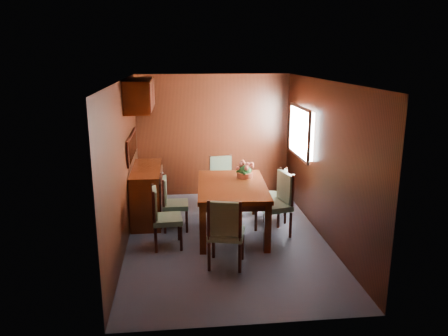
{
  "coord_description": "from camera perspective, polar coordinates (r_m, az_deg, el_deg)",
  "views": [
    {
      "loc": [
        -0.7,
        -6.24,
        2.78
      ],
      "look_at": [
        0.0,
        0.29,
        1.05
      ],
      "focal_mm": 35.0,
      "sensor_mm": 36.0,
      "label": 1
    }
  ],
  "objects": [
    {
      "name": "chair_right_near",
      "position": [
        6.88,
        7.08,
        -4.14
      ],
      "size": [
        0.56,
        0.58,
        1.02
      ],
      "rotation": [
        0.0,
        0.0,
        1.81
      ],
      "color": "black",
      "rests_on": "ground"
    },
    {
      "name": "chair_head",
      "position": [
        5.76,
        0.2,
        -8.04
      ],
      "size": [
        0.56,
        0.54,
        0.98
      ],
      "rotation": [
        0.0,
        0.0,
        -0.23
      ],
      "color": "black",
      "rests_on": "ground"
    },
    {
      "name": "chair_left_far",
      "position": [
        7.09,
        -6.92,
        -4.19
      ],
      "size": [
        0.4,
        0.42,
        0.88
      ],
      "rotation": [
        0.0,
        0.0,
        -1.57
      ],
      "color": "black",
      "rests_on": "ground"
    },
    {
      "name": "room_shell",
      "position": [
        6.69,
        -0.93,
        4.88
      ],
      "size": [
        3.06,
        4.52,
        2.41
      ],
      "color": "black",
      "rests_on": "ground"
    },
    {
      "name": "flower_centerpiece",
      "position": [
        7.2,
        2.75,
        -0.15
      ],
      "size": [
        0.28,
        0.28,
        0.28
      ],
      "color": "#A44D32",
      "rests_on": "dining_table"
    },
    {
      "name": "chair_left_near",
      "position": [
        6.45,
        -8.07,
        -5.99
      ],
      "size": [
        0.45,
        0.47,
        0.92
      ],
      "rotation": [
        0.0,
        0.0,
        -1.49
      ],
      "color": "black",
      "rests_on": "ground"
    },
    {
      "name": "chair_right_far",
      "position": [
        7.49,
        7.25,
        -3.17
      ],
      "size": [
        0.48,
        0.5,
        0.88
      ],
      "rotation": [
        0.0,
        0.0,
        1.34
      ],
      "color": "black",
      "rests_on": "ground"
    },
    {
      "name": "sideboard",
      "position": [
        7.62,
        -9.98,
        -3.27
      ],
      "size": [
        0.48,
        1.4,
        0.9
      ],
      "primitive_type": "cube",
      "color": "#381407",
      "rests_on": "ground"
    },
    {
      "name": "chair_foot",
      "position": [
        8.13,
        -0.27,
        -1.35
      ],
      "size": [
        0.5,
        0.49,
        0.94
      ],
      "rotation": [
        0.0,
        0.0,
        3.28
      ],
      "color": "black",
      "rests_on": "ground"
    },
    {
      "name": "ground",
      "position": [
        6.86,
        0.26,
        -9.13
      ],
      "size": [
        4.5,
        4.5,
        0.0
      ],
      "primitive_type": "plane",
      "color": "#3F4456",
      "rests_on": "ground"
    },
    {
      "name": "dining_table",
      "position": [
        6.87,
        1.04,
        -3.03
      ],
      "size": [
        1.16,
        1.75,
        0.79
      ],
      "rotation": [
        0.0,
        0.0,
        -0.06
      ],
      "color": "#381407",
      "rests_on": "ground"
    }
  ]
}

